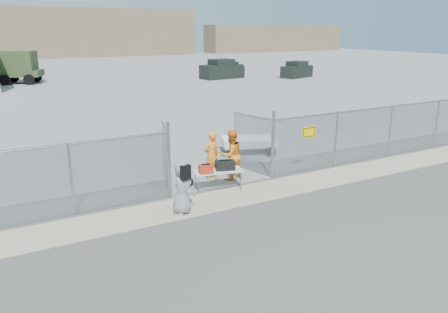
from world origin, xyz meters
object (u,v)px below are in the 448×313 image
utility_trailer (249,145)px  visitor (182,188)px  security_worker_right (231,155)px  security_worker_left (212,156)px  folding_table (218,180)px

utility_trailer → visitor: bearing=-119.1°
visitor → utility_trailer: visitor is taller
visitor → security_worker_right: bearing=25.5°
security_worker_left → visitor: 3.12m
folding_table → utility_trailer: (3.29, 3.37, 0.02)m
security_worker_left → visitor: size_ratio=1.12×
security_worker_left → security_worker_right: 0.70m
security_worker_right → visitor: (-2.74, -1.96, -0.13)m
security_worker_left → utility_trailer: security_worker_left is taller
visitor → utility_trailer: (5.12, 4.61, -0.43)m
visitor → folding_table: bearing=24.1°
folding_table → security_worker_left: 1.21m
folding_table → security_worker_right: 1.30m
security_worker_right → visitor: size_ratio=1.16×
folding_table → utility_trailer: 4.71m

